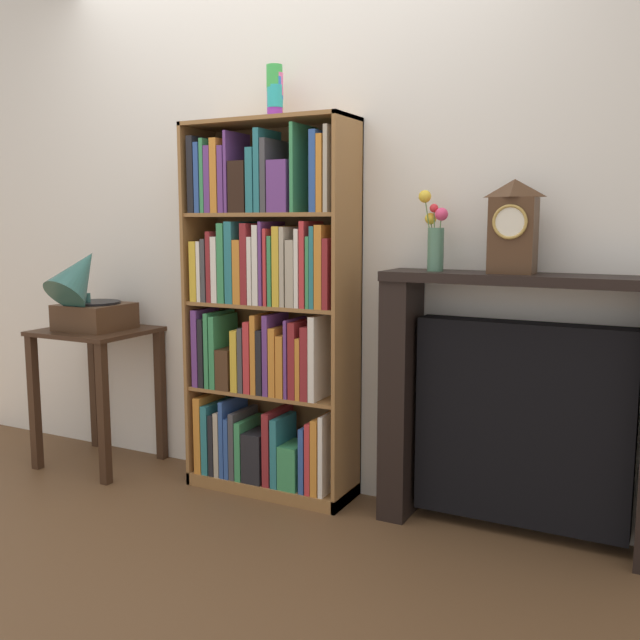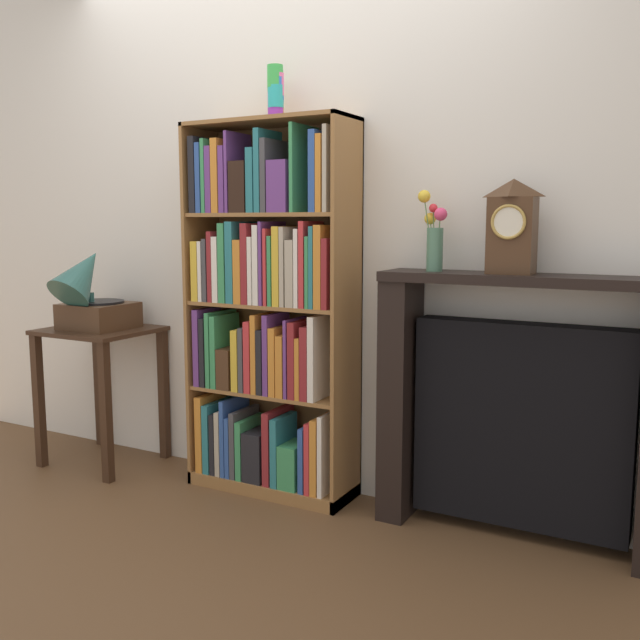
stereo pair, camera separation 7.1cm
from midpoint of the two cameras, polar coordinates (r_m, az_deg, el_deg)
The scene contains 9 objects.
ground_plane at distance 3.41m, azimuth -5.69°, elevation -14.34°, with size 7.65×6.40×0.02m, color brown.
wall_back at distance 3.38m, azimuth -2.01°, elevation 8.28°, with size 4.65×0.08×2.60m, color silver.
bookshelf at distance 3.29m, azimuth -4.96°, elevation -0.09°, with size 0.81×0.29×1.74m.
cup_stack at distance 3.32m, azimuth -4.32°, elevation 17.90°, with size 0.07×0.08×0.24m.
side_table_left at distance 3.89m, azimuth -18.11°, elevation -3.43°, with size 0.54×0.49×0.73m.
gramophone at distance 3.80m, azimuth -18.88°, elevation 1.93°, with size 0.32×0.43×0.47m.
fireplace_mantel at distance 2.96m, azimuth 15.31°, elevation -7.04°, with size 1.14×0.25×1.08m.
mantel_clock at distance 2.85m, azimuth 14.69°, elevation 7.34°, with size 0.17×0.13×0.37m.
flower_vase at distance 2.95m, azimuth 8.58°, elevation 6.83°, with size 0.13×0.10×0.33m.
Camera 1 is at (1.69, -2.65, 1.28)m, focal length 39.50 mm.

